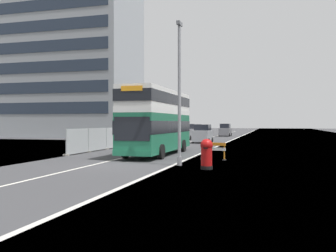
# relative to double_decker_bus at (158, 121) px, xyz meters

# --- Properties ---
(ground) EXTENTS (140.00, 280.00, 0.10)m
(ground) POSITION_rel_double_decker_bus_xyz_m (0.57, -7.43, -2.64)
(ground) COLOR #38383A
(double_decker_bus) EXTENTS (2.90, 11.13, 4.87)m
(double_decker_bus) POSITION_rel_double_decker_bus_xyz_m (0.00, 0.00, 0.00)
(double_decker_bus) COLOR #196042
(double_decker_bus) RESTS_ON ground
(lamppost_foreground) EXTENTS (0.29, 0.70, 8.14)m
(lamppost_foreground) POSITION_rel_double_decker_bus_xyz_m (3.34, -6.57, 1.24)
(lamppost_foreground) COLOR gray
(lamppost_foreground) RESTS_ON ground
(red_pillar_postbox) EXTENTS (0.65, 0.65, 1.59)m
(red_pillar_postbox) POSITION_rel_double_decker_bus_xyz_m (5.11, -7.80, -1.73)
(red_pillar_postbox) COLOR black
(red_pillar_postbox) RESTS_ON ground
(roadworks_barrier) EXTENTS (1.69, 0.69, 1.14)m
(roadworks_barrier) POSITION_rel_double_decker_bus_xyz_m (4.69, -2.92, -1.88)
(roadworks_barrier) COLOR orange
(roadworks_barrier) RESTS_ON ground
(construction_site_fence) EXTENTS (0.44, 27.40, 2.01)m
(construction_site_fence) POSITION_rel_double_decker_bus_xyz_m (-6.10, 10.65, -1.63)
(construction_site_fence) COLOR #A8AAAD
(construction_site_fence) RESTS_ON ground
(car_oncoming_near) EXTENTS (2.07, 3.99, 2.20)m
(car_oncoming_near) POSITION_rel_double_decker_bus_xyz_m (0.32, 16.95, -1.56)
(car_oncoming_near) COLOR gray
(car_oncoming_near) RESTS_ON ground
(car_receding_mid) EXTENTS (1.99, 4.47, 2.23)m
(car_receding_mid) POSITION_rel_double_decker_bus_xyz_m (-3.54, 24.95, -1.54)
(car_receding_mid) COLOR slate
(car_receding_mid) RESTS_ON ground
(car_receding_far) EXTENTS (2.08, 4.17, 2.17)m
(car_receding_far) POSITION_rel_double_decker_bus_xyz_m (-3.82, 32.99, -1.58)
(car_receding_far) COLOR silver
(car_receding_far) RESTS_ON ground
(car_far_side) EXTENTS (1.94, 4.50, 2.22)m
(car_far_side) POSITION_rel_double_decker_bus_xyz_m (0.23, 39.45, -1.55)
(car_far_side) COLOR slate
(car_far_side) RESTS_ON ground
(bare_tree_far_verge_near) EXTENTS (3.05, 2.71, 4.93)m
(bare_tree_far_verge_near) POSITION_rel_double_decker_bus_xyz_m (-13.18, 25.35, -0.24)
(bare_tree_far_verge_near) COLOR #4C3D2D
(bare_tree_far_verge_near) RESTS_ON ground
(bare_tree_far_verge_mid) EXTENTS (3.00, 3.11, 4.28)m
(bare_tree_far_verge_mid) POSITION_rel_double_decker_bus_xyz_m (-11.35, 26.83, -0.42)
(bare_tree_far_verge_mid) COLOR #4C3D2D
(bare_tree_far_verge_mid) RESTS_ON ground
(bare_tree_far_verge_far) EXTENTS (3.06, 2.62, 4.61)m
(bare_tree_far_verge_far) POSITION_rel_double_decker_bus_xyz_m (-14.37, 37.71, -0.46)
(bare_tree_far_verge_far) COLOR #4C3D2D
(bare_tree_far_verge_far) RESTS_ON ground
(backdrop_office_block) EXTENTS (29.90, 13.54, 25.92)m
(backdrop_office_block) POSITION_rel_double_decker_bus_xyz_m (-29.31, 30.74, 10.37)
(backdrop_office_block) COLOR gray
(backdrop_office_block) RESTS_ON ground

